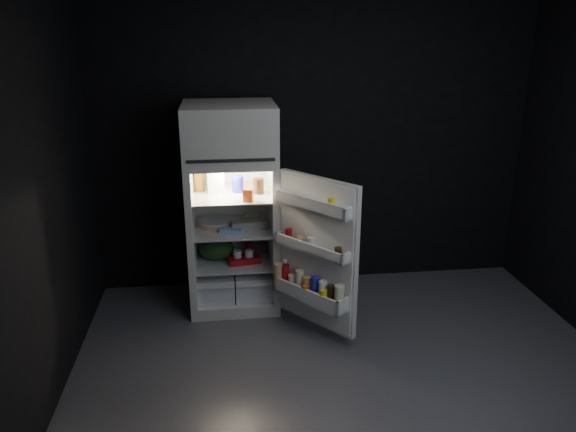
{
  "coord_description": "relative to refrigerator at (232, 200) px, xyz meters",
  "views": [
    {
      "loc": [
        -0.86,
        -3.31,
        2.4
      ],
      "look_at": [
        -0.33,
        1.0,
        0.9
      ],
      "focal_mm": 35.0,
      "sensor_mm": 36.0,
      "label": 1
    }
  ],
  "objects": [
    {
      "name": "produce_bag",
      "position": [
        -0.14,
        -0.03,
        -0.43
      ],
      "size": [
        0.35,
        0.31,
        0.2
      ],
      "primitive_type": "ellipsoid",
      "rotation": [
        0.0,
        0.0,
        -0.2
      ],
      "color": "#193815",
      "rests_on": "refrigerator"
    },
    {
      "name": "wall_front",
      "position": [
        0.78,
        -3.02,
        0.39
      ],
      "size": [
        4.0,
        0.0,
        2.7
      ],
      "primitive_type": "cube",
      "color": "black",
      "rests_on": "ground"
    },
    {
      "name": "amber_bottle",
      "position": [
        -0.27,
        0.09,
        0.18
      ],
      "size": [
        0.09,
        0.09,
        0.22
      ],
      "primitive_type": "cylinder",
      "rotation": [
        0.0,
        0.0,
        -0.13
      ],
      "color": "#BB741E",
      "rests_on": "refrigerator"
    },
    {
      "name": "mayo_jar",
      "position": [
        0.06,
        0.0,
        0.14
      ],
      "size": [
        0.1,
        0.1,
        0.14
      ],
      "primitive_type": "cylinder",
      "rotation": [
        0.0,
        0.0,
        -0.04
      ],
      "color": "#1D1FA1",
      "rests_on": "refrigerator"
    },
    {
      "name": "flat_package",
      "position": [
        -0.01,
        -0.2,
        -0.21
      ],
      "size": [
        0.21,
        0.15,
        0.04
      ],
      "primitive_type": "cube",
      "rotation": [
        0.0,
        0.0,
        -0.35
      ],
      "color": "#8CADD8",
      "rests_on": "refrigerator"
    },
    {
      "name": "fridge_door",
      "position": [
        0.62,
        -0.67,
        -0.28
      ],
      "size": [
        0.61,
        0.68,
        1.22
      ],
      "color": "silver",
      "rests_on": "ground"
    },
    {
      "name": "small_can_red",
      "position": [
        0.15,
        0.09,
        -0.48
      ],
      "size": [
        0.09,
        0.09,
        0.09
      ],
      "primitive_type": "cylinder",
      "rotation": [
        0.0,
        0.0,
        -0.42
      ],
      "color": "#A00D13",
      "rests_on": "refrigerator"
    },
    {
      "name": "small_carton",
      "position": [
        0.13,
        -0.27,
        0.12
      ],
      "size": [
        0.09,
        0.08,
        0.1
      ],
      "primitive_type": "cube",
      "rotation": [
        0.0,
        0.0,
        -0.29
      ],
      "color": "#C75217",
      "rests_on": "refrigerator"
    },
    {
      "name": "jam_jar",
      "position": [
        0.23,
        -0.07,
        0.14
      ],
      "size": [
        0.11,
        0.11,
        0.13
      ],
      "primitive_type": "cylinder",
      "rotation": [
        0.0,
        0.0,
        -0.22
      ],
      "color": "black",
      "rests_on": "refrigerator"
    },
    {
      "name": "wall_left",
      "position": [
        -1.22,
        -1.32,
        0.39
      ],
      "size": [
        0.0,
        3.4,
        2.7
      ],
      "primitive_type": "cube",
      "color": "black",
      "rests_on": "ground"
    },
    {
      "name": "small_can_silver",
      "position": [
        0.28,
        0.07,
        -0.48
      ],
      "size": [
        0.09,
        0.09,
        0.09
      ],
      "primitive_type": "cylinder",
      "rotation": [
        0.0,
        0.0,
        -0.42
      ],
      "color": "#B8B8BC",
      "rests_on": "refrigerator"
    },
    {
      "name": "wrapped_pkg",
      "position": [
        0.18,
        0.1,
        -0.2
      ],
      "size": [
        0.14,
        0.12,
        0.05
      ],
      "primitive_type": "cube",
      "rotation": [
        0.0,
        0.0,
        -0.24
      ],
      "color": "beige",
      "rests_on": "refrigerator"
    },
    {
      "name": "wall_back",
      "position": [
        0.78,
        0.38,
        0.39
      ],
      "size": [
        4.0,
        0.0,
        2.7
      ],
      "primitive_type": "cube",
      "color": "black",
      "rests_on": "ground"
    },
    {
      "name": "pie",
      "position": [
        -0.14,
        0.01,
        -0.21
      ],
      "size": [
        0.33,
        0.33,
        0.04
      ],
      "primitive_type": "cylinder",
      "rotation": [
        0.0,
        0.0,
        0.0
      ],
      "color": "tan",
      "rests_on": "refrigerator"
    },
    {
      "name": "egg_carton",
      "position": [
        0.15,
        -0.1,
        -0.19
      ],
      "size": [
        0.33,
        0.16,
        0.07
      ],
      "primitive_type": "cube",
      "rotation": [
        0.0,
        0.0,
        0.12
      ],
      "color": "gray",
      "rests_on": "refrigerator"
    },
    {
      "name": "floor",
      "position": [
        0.78,
        -1.32,
        -0.96
      ],
      "size": [
        4.0,
        3.4,
        0.0
      ],
      "primitive_type": "cube",
      "color": "#56565B",
      "rests_on": "ground"
    },
    {
      "name": "refrigerator",
      "position": [
        0.0,
        0.0,
        0.0
      ],
      "size": [
        0.76,
        0.71,
        1.78
      ],
      "color": "silver",
      "rests_on": "ground"
    },
    {
      "name": "milk_jug",
      "position": [
        -0.13,
        0.05,
        0.19
      ],
      "size": [
        0.15,
        0.15,
        0.24
      ],
      "primitive_type": "cube",
      "rotation": [
        0.0,
        0.0,
        0.09
      ],
      "color": "white",
      "rests_on": "refrigerator"
    },
    {
      "name": "yogurt_tray",
      "position": [
        0.09,
        -0.13,
        -0.5
      ],
      "size": [
        0.3,
        0.2,
        0.05
      ],
      "primitive_type": "cube",
      "rotation": [
        0.0,
        0.0,
        0.18
      ],
      "color": "#A00D13",
      "rests_on": "refrigerator"
    }
  ]
}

